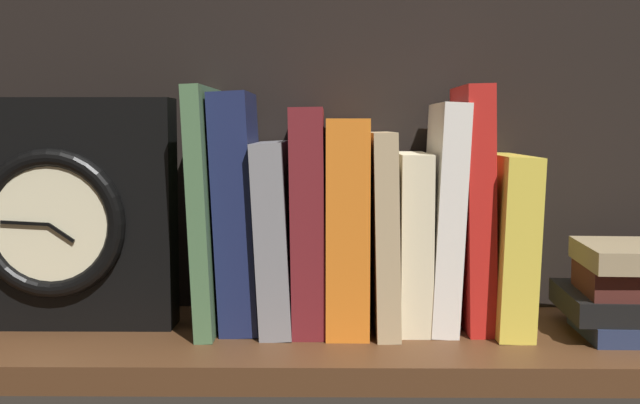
{
  "coord_description": "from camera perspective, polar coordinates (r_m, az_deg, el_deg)",
  "views": [
    {
      "loc": [
        -1.7,
        -81.77,
        20.19
      ],
      "look_at": [
        -2.67,
        3.1,
        12.53
      ],
      "focal_mm": 47.52,
      "sensor_mm": 36.0,
      "label": 1
    }
  ],
  "objects": [
    {
      "name": "book_maroon_dawkins",
      "position": [
        0.85,
        -0.75,
        -1.05
      ],
      "size": [
        3.55,
        14.55,
        21.95
      ],
      "primitive_type": "cube",
      "rotation": [
        0.0,
        -0.02,
        0.0
      ],
      "color": "maroon",
      "rests_on": "ground_plane"
    },
    {
      "name": "book_yellow_seinlanguage",
      "position": [
        0.87,
        12.33,
        -2.54
      ],
      "size": [
        4.02,
        16.33,
        17.41
      ],
      "primitive_type": "cube",
      "rotation": [
        0.0,
        0.03,
        0.0
      ],
      "color": "gold",
      "rests_on": "ground_plane"
    },
    {
      "name": "book_green_romantic",
      "position": [
        0.86,
        -7.5,
        -0.35
      ],
      "size": [
        2.77,
        16.68,
        24.04
      ],
      "primitive_type": "cube",
      "rotation": [
        0.0,
        -0.04,
        0.0
      ],
      "color": "#476B44",
      "rests_on": "ground_plane"
    },
    {
      "name": "ground_plane",
      "position": [
        0.85,
        1.81,
        -9.54
      ],
      "size": [
        92.88,
        25.29,
        2.5
      ],
      "primitive_type": "cube",
      "color": "#4C2D19"
    },
    {
      "name": "book_tan_shortstories",
      "position": [
        0.86,
        4.23,
        -1.84
      ],
      "size": [
        2.71,
        16.29,
        19.6
      ],
      "primitive_type": "cube",
      "rotation": [
        0.0,
        -0.02,
        0.0
      ],
      "color": "tan",
      "rests_on": "ground_plane"
    },
    {
      "name": "book_red_requiem",
      "position": [
        0.86,
        10.23,
        -0.33
      ],
      "size": [
        3.15,
        12.28,
        24.16
      ],
      "primitive_type": "cube",
      "rotation": [
        0.0,
        -0.02,
        0.0
      ],
      "color": "red",
      "rests_on": "ground_plane"
    },
    {
      "name": "book_orange_pandolfini",
      "position": [
        0.85,
        1.9,
        -1.41
      ],
      "size": [
        4.16,
        15.39,
        20.86
      ],
      "primitive_type": "cube",
      "rotation": [
        0.0,
        -0.0,
        0.0
      ],
      "color": "orange",
      "rests_on": "ground_plane"
    },
    {
      "name": "book_cream_twain",
      "position": [
        0.86,
        6.2,
        -2.53
      ],
      "size": [
        3.1,
        12.58,
        17.46
      ],
      "primitive_type": "cube",
      "rotation": [
        0.0,
        0.0,
        0.0
      ],
      "color": "beige",
      "rests_on": "ground_plane"
    },
    {
      "name": "back_panel",
      "position": [
        0.94,
        1.69,
        3.49
      ],
      "size": [
        92.88,
        1.2,
        34.92
      ],
      "primitive_type": "cube",
      "color": "black",
      "rests_on": "ground_plane"
    },
    {
      "name": "framed_clock",
      "position": [
        0.88,
        -17.22,
        -0.83
      ],
      "size": [
        22.93,
        6.22,
        22.93
      ],
      "color": "black",
      "rests_on": "ground_plane"
    },
    {
      "name": "book_white_catcher",
      "position": [
        0.86,
        8.3,
        -0.9
      ],
      "size": [
        3.63,
        12.87,
        22.47
      ],
      "primitive_type": "cube",
      "rotation": [
        0.0,
        0.04,
        0.0
      ],
      "color": "silver",
      "rests_on": "ground_plane"
    },
    {
      "name": "book_navy_bierce",
      "position": [
        0.86,
        -5.5,
        -0.54
      ],
      "size": [
        4.79,
        12.47,
        23.57
      ],
      "primitive_type": "cube",
      "rotation": [
        0.0,
        -0.05,
        0.0
      ],
      "color": "#192147",
      "rests_on": "ground_plane"
    },
    {
      "name": "book_gray_chess",
      "position": [
        0.86,
        -3.04,
        -2.15
      ],
      "size": [
        3.98,
        15.17,
        18.71
      ],
      "primitive_type": "cube",
      "rotation": [
        0.0,
        -0.05,
        0.0
      ],
      "color": "gray",
      "rests_on": "ground_plane"
    }
  ]
}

